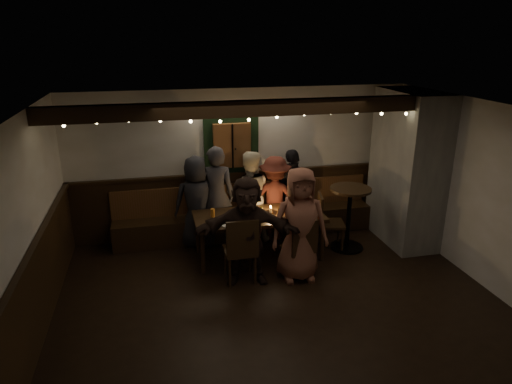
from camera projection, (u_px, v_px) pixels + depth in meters
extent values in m
cube|color=black|center=(279.00, 303.00, 6.20)|extent=(6.00, 5.00, 0.01)
cube|color=black|center=(283.00, 111.00, 5.34)|extent=(6.00, 5.00, 0.01)
cube|color=beige|center=(242.00, 162.00, 8.07)|extent=(6.00, 0.01, 2.60)
cube|color=beige|center=(24.00, 237.00, 5.13)|extent=(0.01, 5.00, 2.60)
cube|color=beige|center=(487.00, 196.00, 6.41)|extent=(0.01, 5.00, 2.60)
cube|color=black|center=(243.00, 203.00, 8.29)|extent=(6.00, 0.05, 1.10)
cube|color=black|center=(38.00, 294.00, 5.39)|extent=(0.05, 5.00, 1.10)
cube|color=slate|center=(407.00, 169.00, 7.71)|extent=(0.70, 1.40, 2.60)
cube|color=black|center=(246.00, 224.00, 8.17)|extent=(4.60, 0.45, 0.45)
cube|color=#593816|center=(244.00, 196.00, 8.18)|extent=(4.60, 0.06, 0.50)
cube|color=black|center=(231.00, 145.00, 7.86)|extent=(0.95, 0.04, 1.00)
cube|color=#593816|center=(232.00, 145.00, 7.80)|extent=(0.64, 0.12, 0.76)
cube|color=black|center=(263.00, 108.00, 6.30)|extent=(6.00, 0.16, 0.22)
sphere|color=#FFE599|center=(64.00, 126.00, 5.77)|extent=(0.04, 0.04, 0.04)
sphere|color=#FFE599|center=(97.00, 122.00, 5.85)|extent=(0.04, 0.04, 0.04)
sphere|color=#FFE599|center=(129.00, 121.00, 5.93)|extent=(0.04, 0.04, 0.04)
sphere|color=#FFE599|center=(160.00, 121.00, 6.02)|extent=(0.04, 0.04, 0.04)
sphere|color=#FFE599|center=(191.00, 121.00, 6.11)|extent=(0.04, 0.04, 0.04)
sphere|color=#FFE599|center=(220.00, 121.00, 6.20)|extent=(0.04, 0.04, 0.04)
sphere|color=#FFE599|center=(249.00, 120.00, 6.29)|extent=(0.04, 0.04, 0.04)
sphere|color=#FFE599|center=(277.00, 117.00, 6.36)|extent=(0.04, 0.04, 0.04)
sphere|color=#FFE599|center=(304.00, 114.00, 6.44)|extent=(0.04, 0.04, 0.04)
sphere|color=#FFE599|center=(331.00, 113.00, 6.52)|extent=(0.04, 0.04, 0.04)
sphere|color=#FFE599|center=(357.00, 113.00, 6.61)|extent=(0.04, 0.04, 0.04)
sphere|color=#FFE599|center=(382.00, 114.00, 6.71)|extent=(0.04, 0.04, 0.04)
sphere|color=#FFE599|center=(406.00, 114.00, 6.80)|extent=(0.04, 0.04, 0.04)
sphere|color=#FFE599|center=(430.00, 112.00, 6.88)|extent=(0.04, 0.04, 0.04)
cube|color=black|center=(259.00, 217.00, 7.26)|extent=(2.05, 0.88, 0.06)
cylinder|color=black|center=(203.00, 253.00, 6.85)|extent=(0.07, 0.07, 0.67)
cylinder|color=black|center=(198.00, 234.00, 7.52)|extent=(0.07, 0.07, 0.67)
cylinder|color=black|center=(322.00, 241.00, 7.25)|extent=(0.07, 0.07, 0.67)
cylinder|color=black|center=(307.00, 224.00, 7.92)|extent=(0.07, 0.07, 0.67)
cylinder|color=#BF7226|center=(213.00, 213.00, 7.15)|extent=(0.07, 0.07, 0.14)
cylinder|color=#BF7226|center=(236.00, 216.00, 7.02)|extent=(0.07, 0.07, 0.14)
cylinder|color=silver|center=(248.00, 208.00, 7.36)|extent=(0.07, 0.07, 0.14)
cylinder|color=#BF7226|center=(280.00, 212.00, 7.17)|extent=(0.07, 0.07, 0.14)
cylinder|color=silver|center=(289.00, 204.00, 7.50)|extent=(0.07, 0.07, 0.14)
cylinder|color=#BF7226|center=(310.00, 210.00, 7.28)|extent=(0.07, 0.07, 0.14)
cylinder|color=white|center=(229.00, 224.00, 6.87)|extent=(0.25, 0.25, 0.01)
cube|color=#B2B2B7|center=(260.00, 215.00, 7.20)|extent=(0.16, 0.10, 0.05)
cylinder|color=#990C0C|center=(258.00, 211.00, 7.18)|extent=(0.04, 0.04, 0.16)
cylinder|color=gold|center=(261.00, 211.00, 7.19)|extent=(0.04, 0.04, 0.16)
cylinder|color=silver|center=(271.00, 210.00, 7.33)|extent=(0.05, 0.05, 0.08)
sphere|color=#FFB24C|center=(271.00, 207.00, 7.31)|extent=(0.03, 0.03, 0.03)
cube|color=black|center=(240.00, 250.00, 6.64)|extent=(0.46, 0.46, 0.04)
cube|color=black|center=(243.00, 239.00, 6.36)|extent=(0.46, 0.04, 0.53)
cylinder|color=black|center=(250.00, 258.00, 6.94)|extent=(0.04, 0.04, 0.45)
cylinder|color=black|center=(255.00, 270.00, 6.59)|extent=(0.04, 0.04, 0.45)
cylinder|color=black|center=(226.00, 261.00, 6.86)|extent=(0.04, 0.04, 0.45)
cylinder|color=black|center=(230.00, 273.00, 6.51)|extent=(0.04, 0.04, 0.45)
cube|color=black|center=(298.00, 249.00, 6.79)|extent=(0.50, 0.50, 0.04)
cube|color=black|center=(305.00, 238.00, 6.55)|extent=(0.42, 0.13, 0.48)
cylinder|color=black|center=(301.00, 255.00, 7.08)|extent=(0.04, 0.04, 0.41)
cylinder|color=black|center=(313.00, 265.00, 6.79)|extent=(0.04, 0.04, 0.41)
cylinder|color=black|center=(282.00, 260.00, 6.94)|extent=(0.04, 0.04, 0.41)
cylinder|color=black|center=(293.00, 269.00, 6.65)|extent=(0.04, 0.04, 0.41)
cube|color=black|center=(331.00, 224.00, 7.65)|extent=(0.51, 0.51, 0.04)
cube|color=black|center=(320.00, 209.00, 7.56)|extent=(0.13, 0.43, 0.49)
cylinder|color=black|center=(342.00, 241.00, 7.57)|extent=(0.04, 0.04, 0.42)
cylinder|color=black|center=(321.00, 241.00, 7.56)|extent=(0.04, 0.04, 0.42)
cylinder|color=black|center=(338.00, 232.00, 7.90)|extent=(0.04, 0.04, 0.42)
cylinder|color=black|center=(318.00, 232.00, 7.89)|extent=(0.04, 0.04, 0.42)
cylinder|color=black|center=(346.00, 247.00, 7.79)|extent=(0.55, 0.55, 0.03)
cylinder|color=black|center=(348.00, 219.00, 7.62)|extent=(0.07, 0.07, 1.06)
cylinder|color=black|center=(351.00, 189.00, 7.44)|extent=(0.68, 0.68, 0.04)
imported|color=black|center=(197.00, 202.00, 7.66)|extent=(0.79, 0.53, 1.57)
imported|color=#333239|center=(216.00, 196.00, 7.69)|extent=(0.69, 0.51, 1.73)
imported|color=beige|center=(249.00, 196.00, 7.89)|extent=(0.86, 0.71, 1.60)
imported|color=#58241D|center=(275.00, 198.00, 7.94)|extent=(1.09, 0.83, 1.50)
imported|color=black|center=(292.00, 192.00, 8.10)|extent=(0.99, 0.59, 1.57)
imported|color=black|center=(247.00, 231.00, 6.50)|extent=(1.55, 0.75, 1.61)
imported|color=brown|center=(299.00, 225.00, 6.58)|extent=(0.86, 0.59, 1.71)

